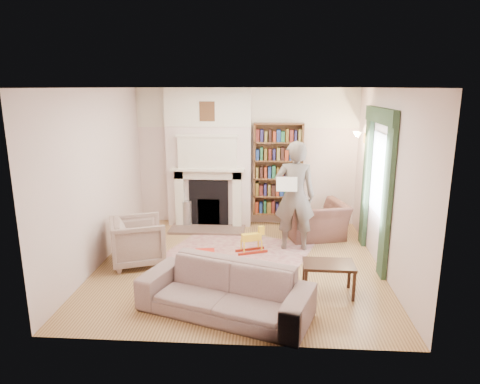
# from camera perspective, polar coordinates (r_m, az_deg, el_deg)

# --- Properties ---
(floor) EXTENTS (4.50, 4.50, 0.00)m
(floor) POSITION_cam_1_polar(r_m,az_deg,el_deg) (7.08, -0.14, -9.56)
(floor) COLOR brown
(floor) RESTS_ON ground
(ceiling) EXTENTS (4.50, 4.50, 0.00)m
(ceiling) POSITION_cam_1_polar(r_m,az_deg,el_deg) (6.50, -0.15, 13.73)
(ceiling) COLOR white
(ceiling) RESTS_ON wall_back
(wall_back) EXTENTS (4.50, 0.00, 4.50)m
(wall_back) POSITION_cam_1_polar(r_m,az_deg,el_deg) (8.86, 0.87, 4.66)
(wall_back) COLOR beige
(wall_back) RESTS_ON floor
(wall_front) EXTENTS (4.50, 0.00, 4.50)m
(wall_front) POSITION_cam_1_polar(r_m,az_deg,el_deg) (4.48, -2.15, -4.53)
(wall_front) COLOR beige
(wall_front) RESTS_ON floor
(wall_left) EXTENTS (0.00, 4.50, 4.50)m
(wall_left) POSITION_cam_1_polar(r_m,az_deg,el_deg) (7.16, -18.42, 1.75)
(wall_left) COLOR beige
(wall_left) RESTS_ON floor
(wall_right) EXTENTS (0.00, 4.50, 4.50)m
(wall_right) POSITION_cam_1_polar(r_m,az_deg,el_deg) (6.87, 18.92, 1.23)
(wall_right) COLOR beige
(wall_right) RESTS_ON floor
(fireplace) EXTENTS (1.70, 0.58, 2.80)m
(fireplace) POSITION_cam_1_polar(r_m,az_deg,el_deg) (8.73, -4.14, 4.41)
(fireplace) COLOR beige
(fireplace) RESTS_ON floor
(bookcase) EXTENTS (1.00, 0.24, 1.85)m
(bookcase) POSITION_cam_1_polar(r_m,az_deg,el_deg) (8.76, 5.08, 3.01)
(bookcase) COLOR brown
(bookcase) RESTS_ON floor
(window) EXTENTS (0.02, 0.90, 1.30)m
(window) POSITION_cam_1_polar(r_m,az_deg,el_deg) (7.24, 18.04, 2.31)
(window) COLOR silver
(window) RESTS_ON wall_right
(curtain_left) EXTENTS (0.07, 0.32, 2.40)m
(curtain_left) POSITION_cam_1_polar(r_m,az_deg,el_deg) (6.62, 19.02, -1.02)
(curtain_left) COLOR #2D472D
(curtain_left) RESTS_ON floor
(curtain_right) EXTENTS (0.07, 0.32, 2.40)m
(curtain_right) POSITION_cam_1_polar(r_m,az_deg,el_deg) (7.95, 16.47, 1.56)
(curtain_right) COLOR #2D472D
(curtain_right) RESTS_ON floor
(pelmet) EXTENTS (0.09, 1.70, 0.24)m
(pelmet) POSITION_cam_1_polar(r_m,az_deg,el_deg) (7.11, 18.25, 9.67)
(pelmet) COLOR #2D472D
(pelmet) RESTS_ON wall_right
(wall_sconce) EXTENTS (0.20, 0.24, 0.24)m
(wall_sconce) POSITION_cam_1_polar(r_m,az_deg,el_deg) (8.19, 15.04, 6.97)
(wall_sconce) COLOR gold
(wall_sconce) RESTS_ON wall_right
(rug) EXTENTS (2.76, 2.42, 0.01)m
(rug) POSITION_cam_1_polar(r_m,az_deg,el_deg) (7.55, -0.24, -7.97)
(rug) COLOR #C6AD96
(rug) RESTS_ON floor
(armchair_reading) EXTENTS (1.28, 1.19, 0.70)m
(armchair_reading) POSITION_cam_1_polar(r_m,az_deg,el_deg) (8.26, 10.05, -3.74)
(armchair_reading) COLOR #462A25
(armchair_reading) RESTS_ON floor
(armchair_left) EXTENTS (1.07, 1.06, 0.76)m
(armchair_left) POSITION_cam_1_polar(r_m,az_deg,el_deg) (7.17, -13.45, -6.39)
(armchair_left) COLOR #BCB49B
(armchair_left) RESTS_ON floor
(sofa) EXTENTS (2.33, 1.52, 0.63)m
(sofa) POSITION_cam_1_polar(r_m,az_deg,el_deg) (5.54, -2.04, -12.97)
(sofa) COLOR #A59488
(sofa) RESTS_ON floor
(man_reading) EXTENTS (0.71, 0.47, 1.93)m
(man_reading) POSITION_cam_1_polar(r_m,az_deg,el_deg) (7.48, 7.29, -0.56)
(man_reading) COLOR #63584F
(man_reading) RESTS_ON floor
(newspaper) EXTENTS (0.35, 0.10, 0.24)m
(newspaper) POSITION_cam_1_polar(r_m,az_deg,el_deg) (7.21, 6.25, 1.04)
(newspaper) COLOR white
(newspaper) RESTS_ON man_reading
(coffee_table) EXTENTS (0.71, 0.46, 0.45)m
(coffee_table) POSITION_cam_1_polar(r_m,az_deg,el_deg) (6.18, 11.66, -11.21)
(coffee_table) COLOR #331F12
(coffee_table) RESTS_ON floor
(paraffin_heater) EXTENTS (0.25, 0.25, 0.55)m
(paraffin_heater) POSITION_cam_1_polar(r_m,az_deg,el_deg) (8.90, -7.14, -2.83)
(paraffin_heater) COLOR #A7A9AF
(paraffin_heater) RESTS_ON floor
(rocking_horse) EXTENTS (0.57, 0.39, 0.47)m
(rocking_horse) POSITION_cam_1_polar(r_m,az_deg,el_deg) (7.45, 1.53, -6.42)
(rocking_horse) COLOR yellow
(rocking_horse) RESTS_ON rug
(board_game) EXTENTS (0.36, 0.36, 0.03)m
(board_game) POSITION_cam_1_polar(r_m,az_deg,el_deg) (7.11, -2.48, -9.25)
(board_game) COLOR #D1C649
(board_game) RESTS_ON rug
(game_box_lid) EXTENTS (0.36, 0.27, 0.06)m
(game_box_lid) POSITION_cam_1_polar(r_m,az_deg,el_deg) (7.48, -4.71, -7.98)
(game_box_lid) COLOR red
(game_box_lid) RESTS_ON rug
(comic_annuals) EXTENTS (0.71, 0.56, 0.02)m
(comic_annuals) POSITION_cam_1_polar(r_m,az_deg,el_deg) (6.64, 1.49, -11.02)
(comic_annuals) COLOR red
(comic_annuals) RESTS_ON rug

